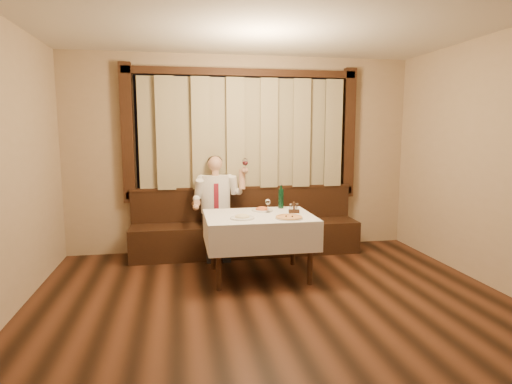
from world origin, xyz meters
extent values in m
cube|color=black|center=(0.00, 0.00, -0.01)|extent=(5.00, 6.00, 0.01)
cube|color=tan|center=(0.00, 3.00, 1.40)|extent=(5.00, 0.01, 2.80)
cube|color=black|center=(0.00, 2.98, 1.70)|extent=(3.00, 0.02, 1.60)
cube|color=orange|center=(-0.70, 2.97, 1.40)|extent=(0.50, 0.01, 0.40)
cube|color=black|center=(0.00, 2.94, 0.85)|extent=(3.30, 0.12, 0.10)
cube|color=black|center=(0.00, 2.94, 2.55)|extent=(3.30, 0.12, 0.10)
cube|color=black|center=(-1.60, 2.94, 1.70)|extent=(0.16, 0.12, 1.90)
cube|color=black|center=(1.60, 2.94, 1.70)|extent=(0.16, 0.12, 1.90)
cube|color=#887C58|center=(0.00, 2.88, 1.70)|extent=(2.90, 0.08, 1.55)
cube|color=black|center=(0.00, 2.68, 0.23)|extent=(3.20, 0.60, 0.45)
cube|color=black|center=(0.00, 2.92, 0.68)|extent=(3.20, 0.12, 0.45)
cube|color=black|center=(0.00, 2.92, 0.92)|extent=(3.20, 0.14, 0.04)
cylinder|color=black|center=(-0.52, 1.33, 0.35)|extent=(0.06, 0.06, 0.71)
cylinder|color=black|center=(0.52, 1.33, 0.35)|extent=(0.06, 0.06, 0.71)
cylinder|color=black|center=(-0.52, 2.07, 0.35)|extent=(0.06, 0.06, 0.71)
cylinder|color=black|center=(0.52, 2.07, 0.35)|extent=(0.06, 0.06, 0.71)
cube|color=black|center=(0.00, 1.70, 0.73)|extent=(1.20, 0.90, 0.04)
cube|color=silver|center=(0.00, 1.70, 0.75)|extent=(1.26, 0.96, 0.01)
cube|color=silver|center=(0.00, 1.22, 0.58)|extent=(1.26, 0.01, 0.35)
cube|color=silver|center=(0.00, 2.18, 0.58)|extent=(1.26, 0.01, 0.35)
cube|color=silver|center=(-0.63, 1.70, 0.58)|extent=(0.01, 0.96, 0.35)
cube|color=silver|center=(0.63, 1.70, 0.58)|extent=(0.01, 0.96, 0.35)
cylinder|color=white|center=(0.29, 1.43, 0.76)|extent=(0.32, 0.32, 0.01)
cylinder|color=#C75F1D|center=(0.29, 1.43, 0.77)|extent=(0.29, 0.29, 0.01)
torus|color=tan|center=(0.29, 1.43, 0.77)|extent=(0.30, 0.30, 0.02)
sphere|color=black|center=(0.26, 1.44, 0.78)|extent=(0.02, 0.02, 0.02)
sphere|color=black|center=(0.33, 1.42, 0.78)|extent=(0.02, 0.02, 0.02)
cylinder|color=white|center=(0.09, 1.94, 0.76)|extent=(0.27, 0.27, 0.02)
ellipsoid|color=#BA471D|center=(0.09, 1.94, 0.81)|extent=(0.16, 0.16, 0.07)
cylinder|color=white|center=(-0.23, 1.52, 0.76)|extent=(0.28, 0.28, 0.02)
ellipsoid|color=beige|center=(-0.23, 1.52, 0.81)|extent=(0.17, 0.17, 0.08)
cylinder|color=#0F4829|center=(0.36, 2.07, 0.88)|extent=(0.07, 0.07, 0.25)
cylinder|color=#0F4829|center=(0.36, 2.07, 1.02)|extent=(0.03, 0.03, 0.06)
cylinder|color=silver|center=(0.36, 2.07, 1.06)|extent=(0.03, 0.03, 0.01)
cylinder|color=white|center=(0.13, 1.82, 0.76)|extent=(0.06, 0.06, 0.01)
cylinder|color=white|center=(0.13, 1.82, 0.81)|extent=(0.01, 0.01, 0.09)
ellipsoid|color=white|center=(0.13, 1.82, 0.89)|extent=(0.06, 0.06, 0.08)
cube|color=black|center=(0.44, 1.73, 0.78)|extent=(0.13, 0.08, 0.04)
cube|color=black|center=(0.44, 1.73, 0.84)|extent=(0.02, 0.06, 0.09)
cylinder|color=white|center=(0.40, 1.74, 0.82)|extent=(0.03, 0.03, 0.07)
cylinder|color=silver|center=(0.40, 1.74, 0.86)|extent=(0.04, 0.04, 0.01)
cylinder|color=white|center=(0.47, 1.73, 0.82)|extent=(0.03, 0.03, 0.07)
cylinder|color=silver|center=(0.47, 1.73, 0.86)|extent=(0.04, 0.04, 0.01)
cube|color=black|center=(-0.43, 2.56, 0.53)|extent=(0.39, 0.44, 0.15)
cube|color=black|center=(-0.53, 2.35, 0.23)|extent=(0.11, 0.12, 0.45)
cube|color=black|center=(-0.32, 2.35, 0.23)|extent=(0.11, 0.12, 0.45)
ellipsoid|color=white|center=(-0.43, 2.71, 0.87)|extent=(0.41, 0.25, 0.52)
cube|color=maroon|center=(-0.43, 2.58, 0.84)|extent=(0.06, 0.01, 0.39)
cylinder|color=tan|center=(-0.43, 2.71, 1.17)|extent=(0.10, 0.10, 0.08)
sphere|color=tan|center=(-0.43, 2.71, 1.29)|extent=(0.20, 0.20, 0.20)
ellipsoid|color=black|center=(-0.43, 2.74, 1.32)|extent=(0.21, 0.21, 0.16)
sphere|color=white|center=(-0.62, 2.71, 1.08)|extent=(0.13, 0.13, 0.13)
sphere|color=white|center=(-0.23, 2.71, 1.08)|extent=(0.13, 0.13, 0.13)
sphere|color=tan|center=(-0.72, 2.31, 0.76)|extent=(0.08, 0.08, 0.08)
sphere|color=tan|center=(-0.04, 2.54, 1.20)|extent=(0.09, 0.09, 0.09)
cylinder|color=white|center=(-0.04, 2.52, 1.24)|extent=(0.01, 0.01, 0.11)
ellipsoid|color=white|center=(-0.04, 2.52, 1.33)|extent=(0.08, 0.08, 0.10)
ellipsoid|color=#4C070F|center=(-0.04, 2.52, 1.31)|extent=(0.06, 0.06, 0.06)
camera|label=1|loc=(-0.92, -3.17, 1.74)|focal=30.00mm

